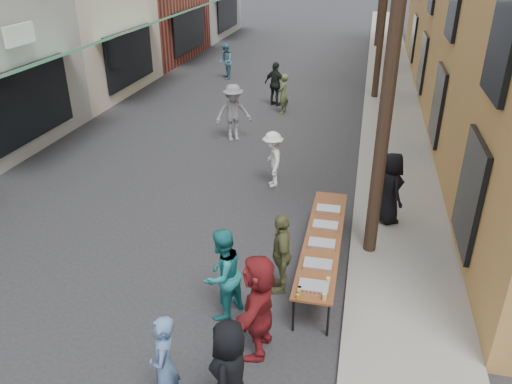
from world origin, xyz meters
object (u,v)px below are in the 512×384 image
at_px(utility_pole_near, 395,34).
at_px(guest_front_c, 222,274).
at_px(guest_front_a, 230,374).
at_px(server, 390,188).
at_px(serving_table, 323,239).
at_px(catering_tray_sausage, 314,287).

xyz_separation_m(utility_pole_near, guest_front_c, (-2.49, -2.55, -3.65)).
height_order(guest_front_a, server, server).
distance_m(guest_front_c, server, 4.80).
distance_m(serving_table, guest_front_a, 3.88).
bearing_deg(serving_table, catering_tray_sausage, -90.00).
height_order(serving_table, guest_front_c, guest_front_c).
xyz_separation_m(utility_pole_near, server, (0.36, 1.32, -3.56)).
bearing_deg(utility_pole_near, catering_tray_sausage, -110.55).
xyz_separation_m(catering_tray_sausage, guest_front_c, (-1.56, -0.07, 0.06)).
bearing_deg(guest_front_c, guest_front_a, 43.74).
height_order(guest_front_c, server, server).
bearing_deg(guest_front_a, catering_tray_sausage, 160.45).
relative_size(utility_pole_near, serving_table, 2.25).
bearing_deg(guest_front_a, guest_front_c, -159.02).
relative_size(guest_front_a, guest_front_c, 0.98).
relative_size(utility_pole_near, catering_tray_sausage, 18.00).
relative_size(serving_table, guest_front_a, 2.40).
distance_m(serving_table, guest_front_c, 2.32).
bearing_deg(serving_table, guest_front_a, -102.77).
relative_size(serving_table, catering_tray_sausage, 8.00).
height_order(utility_pole_near, guest_front_c, utility_pole_near).
xyz_separation_m(utility_pole_near, serving_table, (-0.93, -0.83, -3.79)).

